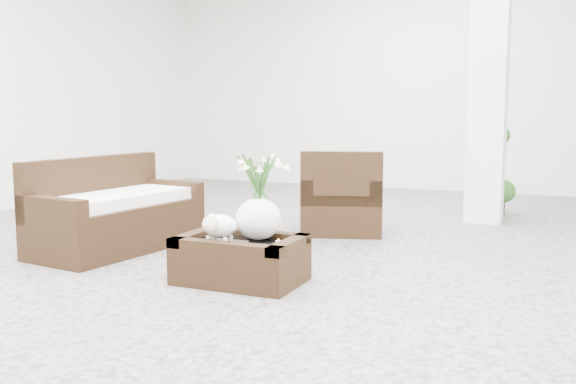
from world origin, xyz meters
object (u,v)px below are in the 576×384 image
at_px(coffee_table, 241,262).
at_px(armchair, 342,191).
at_px(topiary, 492,155).
at_px(loveseat, 117,204).

height_order(coffee_table, armchair, armchair).
bearing_deg(topiary, coffee_table, -108.73).
relative_size(loveseat, topiary, 1.08).
distance_m(coffee_table, topiary, 4.26).
bearing_deg(armchair, coffee_table, 71.33).
height_order(coffee_table, topiary, topiary).
xyz_separation_m(armchair, topiary, (1.30, 1.80, 0.30)).
bearing_deg(loveseat, armchair, -36.77).
relative_size(armchair, loveseat, 0.55).
xyz_separation_m(armchair, loveseat, (-1.61, -1.64, -0.01)).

